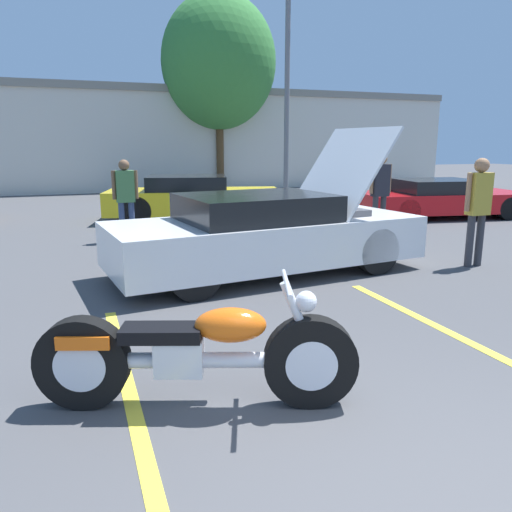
# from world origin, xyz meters

# --- Properties ---
(parking_stripe_middle) EXTENTS (0.12, 5.07, 0.01)m
(parking_stripe_middle) POSITION_xyz_m (-1.53, 1.84, 0.00)
(parking_stripe_middle) COLOR yellow
(parking_stripe_middle) RESTS_ON ground
(parking_stripe_back) EXTENTS (0.12, 5.07, 0.01)m
(parking_stripe_back) POSITION_xyz_m (1.82, 1.84, 0.00)
(parking_stripe_back) COLOR yellow
(parking_stripe_back) RESTS_ON ground
(far_building) EXTENTS (32.00, 4.20, 4.40)m
(far_building) POSITION_xyz_m (0.00, 22.05, 2.34)
(far_building) COLOR beige
(far_building) RESTS_ON ground
(light_pole) EXTENTS (1.21, 0.28, 7.27)m
(light_pole) POSITION_xyz_m (5.61, 15.44, 4.01)
(light_pole) COLOR slate
(light_pole) RESTS_ON ground
(tree_background) EXTENTS (4.82, 4.82, 8.13)m
(tree_background) POSITION_xyz_m (4.33, 19.95, 5.35)
(tree_background) COLOR brown
(tree_background) RESTS_ON ground
(motorcycle) EXTENTS (2.34, 1.04, 0.99)m
(motorcycle) POSITION_xyz_m (-1.05, 1.92, 0.42)
(motorcycle) COLOR black
(motorcycle) RESTS_ON ground
(show_car_hood_open) EXTENTS (4.96, 2.40, 2.23)m
(show_car_hood_open) POSITION_xyz_m (0.93, 5.52, 0.63)
(show_car_hood_open) COLOR white
(show_car_hood_open) RESTS_ON ground
(parked_car_right_row) EXTENTS (4.87, 2.68, 1.03)m
(parked_car_right_row) POSITION_xyz_m (7.67, 9.66, 0.51)
(parked_car_right_row) COLOR red
(parked_car_right_row) RESTS_ON ground
(parked_car_mid_right_row) EXTENTS (4.79, 2.85, 1.16)m
(parked_car_mid_right_row) POSITION_xyz_m (1.12, 11.43, 0.58)
(parked_car_mid_right_row) COLOR yellow
(parked_car_mid_right_row) RESTS_ON ground
(spectator_near_motorcycle) EXTENTS (0.52, 0.23, 1.78)m
(spectator_near_motorcycle) POSITION_xyz_m (4.40, 7.72, 1.07)
(spectator_near_motorcycle) COLOR #333338
(spectator_near_motorcycle) RESTS_ON ground
(spectator_by_show_car) EXTENTS (0.52, 0.23, 1.75)m
(spectator_by_show_car) POSITION_xyz_m (4.27, 4.77, 1.05)
(spectator_by_show_car) COLOR #333338
(spectator_by_show_car) RESTS_ON ground
(spectator_midground) EXTENTS (0.52, 0.22, 1.67)m
(spectator_midground) POSITION_xyz_m (-0.84, 8.97, 0.99)
(spectator_midground) COLOR #38476B
(spectator_midground) RESTS_ON ground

